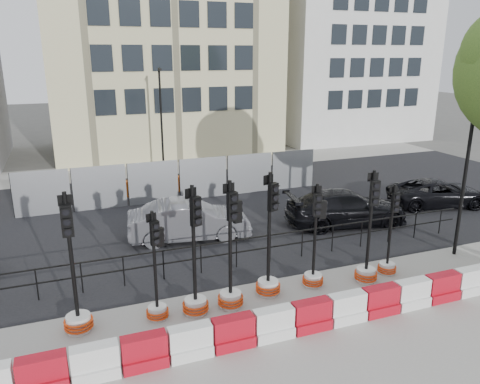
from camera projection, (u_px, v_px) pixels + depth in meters
name	position (u px, v px, depth m)	size (l,w,h in m)	color
ground	(250.00, 284.00, 14.26)	(120.00, 120.00, 0.00)	#51514C
sidewalk_near	(296.00, 337.00, 11.57)	(40.00, 6.00, 0.02)	gray
road	(191.00, 213.00, 20.53)	(40.00, 14.00, 0.03)	black
sidewalk_far	(152.00, 168.00, 28.59)	(40.00, 4.00, 0.02)	gray
building_cream	(158.00, 19.00, 32.07)	(15.00, 10.06, 18.00)	beige
building_white	(345.00, 37.00, 37.46)	(12.00, 9.06, 16.00)	silver
kerb_railing	(236.00, 249.00, 15.14)	(18.00, 0.04, 1.00)	black
heras_fencing	(166.00, 183.00, 22.59)	(14.33, 1.72, 2.00)	gray
lamp_post_far	(161.00, 117.00, 26.93)	(0.12, 0.56, 6.00)	black
lamp_post_near	(467.00, 165.00, 15.43)	(0.12, 0.56, 6.00)	black
barrier_row	(292.00, 321.00, 11.65)	(16.75, 0.50, 0.80)	red
traffic_signal_a	(77.00, 304.00, 11.63)	(0.73, 0.73, 3.68)	silver
traffic_signal_b	(157.00, 294.00, 12.20)	(0.59, 0.59, 3.02)	silver
traffic_signal_c	(195.00, 289.00, 12.43)	(0.71, 0.71, 3.61)	silver
traffic_signal_d	(231.00, 278.00, 12.74)	(0.72, 0.72, 3.64)	silver
traffic_signal_e	(269.00, 271.00, 13.43)	(0.72, 0.72, 3.68)	silver
traffic_signal_f	(314.00, 263.00, 13.93)	(0.63, 0.63, 3.21)	silver
traffic_signal_g	(367.00, 260.00, 14.22)	(0.70, 0.70, 3.53)	silver
traffic_signal_h	(388.00, 256.00, 14.76)	(0.58, 0.58, 2.96)	silver
car_b	(189.00, 221.00, 17.51)	(4.70, 2.21, 1.49)	#525358
car_c	(346.00, 208.00, 18.99)	(5.23, 2.78, 1.44)	black
car_d	(438.00, 193.00, 21.40)	(4.80, 3.04, 1.24)	black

